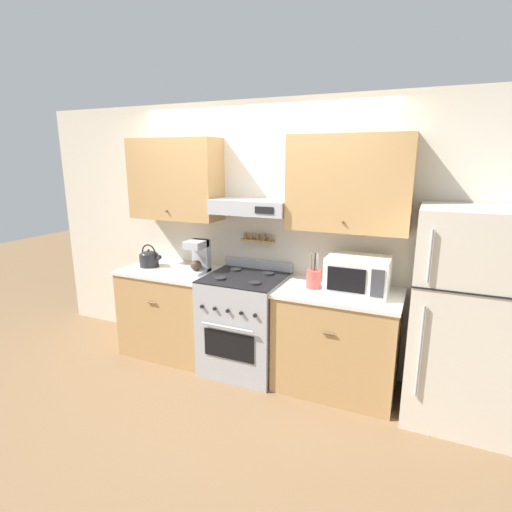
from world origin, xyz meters
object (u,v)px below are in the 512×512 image
at_px(tea_kettle, 149,258).
at_px(microwave, 358,275).
at_px(utensil_crock, 314,278).
at_px(refrigerator, 467,318).
at_px(stove_range, 245,323).
at_px(coffee_maker, 199,256).

xyz_separation_m(tea_kettle, microwave, (2.15, 0.02, 0.07)).
height_order(microwave, utensil_crock, utensil_crock).
xyz_separation_m(refrigerator, utensil_crock, (-1.21, 0.04, 0.16)).
xyz_separation_m(stove_range, refrigerator, (1.86, -0.01, 0.37)).
bearing_deg(refrigerator, tea_kettle, 179.33).
height_order(coffee_maker, microwave, coffee_maker).
height_order(refrigerator, microwave, refrigerator).
relative_size(refrigerator, tea_kettle, 6.56).
relative_size(microwave, utensil_crock, 1.61).
bearing_deg(coffee_maker, microwave, -0.64).
distance_m(stove_range, refrigerator, 1.90).
distance_m(tea_kettle, microwave, 2.15).
distance_m(coffee_maker, microwave, 1.56).
relative_size(refrigerator, coffee_maker, 5.17).
xyz_separation_m(tea_kettle, coffee_maker, (0.59, 0.04, 0.08)).
height_order(stove_range, coffee_maker, coffee_maker).
xyz_separation_m(coffee_maker, utensil_crock, (1.19, -0.04, -0.08)).
relative_size(refrigerator, utensil_crock, 5.32).
bearing_deg(tea_kettle, utensil_crock, 0.00).
bearing_deg(coffee_maker, stove_range, -6.26).
bearing_deg(coffee_maker, tea_kettle, -176.55).
bearing_deg(microwave, tea_kettle, -179.52).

